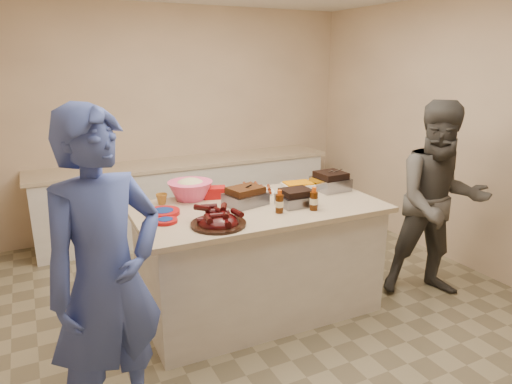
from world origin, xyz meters
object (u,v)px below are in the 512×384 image
roasting_pan (330,190)px  bbq_bottle_a (279,213)px  coleslaw_bowl (191,199)px  plastic_cup (162,204)px  island (259,309)px  rib_platter (218,225)px  guest_gray (429,292)px  bbq_bottle_b (313,210)px  mustard_bottle (228,203)px

roasting_pan → bbq_bottle_a: bbq_bottle_a is taller
coleslaw_bowl → plastic_cup: 0.26m
island → coleslaw_bowl: bearing=137.5°
coleslaw_bowl → bbq_bottle_a: (0.49, -0.65, 0.00)m
roasting_pan → coleslaw_bowl: bearing=164.5°
rib_platter → guest_gray: rib_platter is taller
plastic_cup → rib_platter: bearing=-71.4°
rib_platter → roasting_pan: size_ratio=1.43×
island → bbq_bottle_b: bbq_bottle_b is taller
island → bbq_bottle_a: (0.06, -0.23, 0.94)m
rib_platter → bbq_bottle_b: bearing=-1.1°
bbq_bottle_a → island: bearing=104.3°
mustard_bottle → plastic_cup: bearing=155.3°
island → plastic_cup: plastic_cup is taller
coleslaw_bowl → plastic_cup: bearing=-173.2°
coleslaw_bowl → mustard_bottle: (0.23, -0.25, 0.00)m
bbq_bottle_a → mustard_bottle: 0.47m
bbq_bottle_a → bbq_bottle_b: bearing=-13.3°
roasting_pan → bbq_bottle_b: (-0.46, -0.42, 0.00)m
coleslaw_bowl → guest_gray: 2.36m
rib_platter → mustard_bottle: (0.26, 0.44, 0.00)m
bbq_bottle_b → mustard_bottle: 0.70m
mustard_bottle → coleslaw_bowl: bearing=132.3°
plastic_cup → bbq_bottle_a: bearing=-39.5°
roasting_pan → mustard_bottle: 0.99m
rib_platter → mustard_bottle: size_ratio=3.02×
roasting_pan → bbq_bottle_a: size_ratio=1.55×
rib_platter → mustard_bottle: 0.51m
roasting_pan → bbq_bottle_a: bearing=-156.1°
island → guest_gray: size_ratio=1.13×
rib_platter → bbq_bottle_a: 0.53m
roasting_pan → mustard_bottle: (-0.99, 0.04, 0.00)m
bbq_bottle_b → guest_gray: 1.54m
rib_platter → guest_gray: bearing=-4.7°
guest_gray → plastic_cup: bearing=-173.4°
island → rib_platter: (-0.47, -0.28, 0.94)m
island → mustard_bottle: bearing=142.7°
roasting_pan → plastic_cup: roasting_pan is taller
roasting_pan → mustard_bottle: size_ratio=2.12×
coleslaw_bowl → plastic_cup: coleslaw_bowl is taller
bbq_bottle_a → bbq_bottle_b: 0.28m
island → roasting_pan: bearing=10.3°
bbq_bottle_a → guest_gray: bbq_bottle_a is taller
mustard_bottle → guest_gray: mustard_bottle is taller
island → mustard_bottle: size_ratio=15.04×
bbq_bottle_b → guest_gray: bbq_bottle_b is taller
island → bbq_bottle_b: bearing=-40.4°
roasting_pan → mustard_bottle: bearing=175.8°
roasting_pan → guest_gray: (0.76, -0.57, -0.94)m
bbq_bottle_a → plastic_cup: (-0.75, 0.62, 0.00)m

